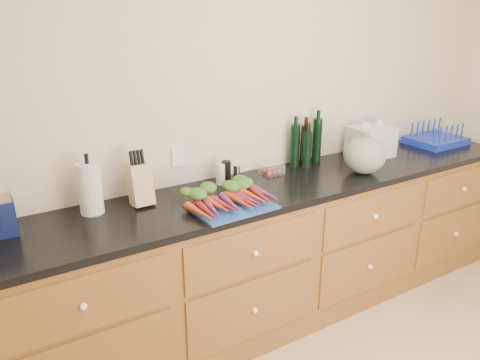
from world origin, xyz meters
TOP-DOWN VIEW (x-y plane):
  - wall_back at (0.00, 1.62)m, footprint 4.10×0.05m
  - cabinets at (0.00, 1.30)m, footprint 3.60×0.64m
  - countertop at (0.00, 1.30)m, footprint 3.64×0.62m
  - cutting_board at (-0.50, 1.14)m, footprint 0.44×0.34m
  - carrots at (-0.50, 1.18)m, footprint 0.45×0.33m
  - squash at (0.51, 1.18)m, footprint 0.27×0.27m
  - paper_towel at (-1.16, 1.46)m, footprint 0.12×0.12m
  - knife_block at (-0.90, 1.44)m, footprint 0.11×0.11m
  - grinder_salt at (-0.38, 1.48)m, footprint 0.06×0.06m
  - grinder_pepper at (-0.34, 1.48)m, footprint 0.06×0.06m
  - canister_chrome at (-0.27, 1.48)m, footprint 0.04×0.04m
  - tomato_box at (-0.01, 1.47)m, footprint 0.14×0.11m
  - bottles at (0.30, 1.51)m, footprint 0.25×0.13m
  - grocery_bag at (0.82, 1.42)m, footprint 0.30×0.25m
  - dish_rack at (1.51, 1.38)m, footprint 0.42×0.33m

SIDE VIEW (x-z plane):
  - cabinets at x=0.00m, z-range 0.00..0.90m
  - countertop at x=0.00m, z-range 0.90..0.94m
  - cutting_board at x=-0.50m, z-range 0.94..0.95m
  - tomato_box at x=-0.01m, z-range 0.94..1.00m
  - carrots at x=-0.50m, z-range 0.95..1.01m
  - dish_rack at x=1.51m, z-range 0.90..1.06m
  - canister_chrome at x=-0.27m, z-range 0.94..1.04m
  - grinder_salt at x=-0.38m, z-range 0.94..1.07m
  - grinder_pepper at x=-0.34m, z-range 0.94..1.08m
  - grocery_bag at x=0.82m, z-range 0.94..1.15m
  - knife_block at x=-0.90m, z-range 0.94..1.16m
  - squash at x=0.51m, z-range 0.94..1.18m
  - paper_towel at x=-1.16m, z-range 0.94..1.21m
  - bottles at x=0.30m, z-range 0.93..1.23m
  - wall_back at x=0.00m, z-range 0.00..2.60m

